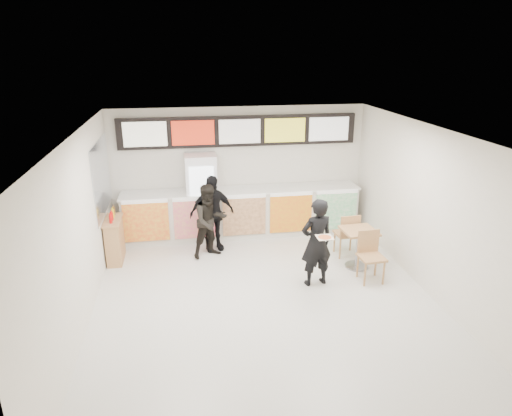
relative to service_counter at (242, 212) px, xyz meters
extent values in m
plane|color=beige|center=(0.00, -3.09, -0.57)|extent=(7.00, 7.00, 0.00)
plane|color=white|center=(0.00, -3.09, 2.43)|extent=(7.00, 7.00, 0.00)
plane|color=silver|center=(0.00, 0.41, 0.93)|extent=(6.00, 0.00, 6.00)
plane|color=silver|center=(-3.00, -3.09, 0.93)|extent=(0.00, 7.00, 7.00)
plane|color=silver|center=(3.00, -3.09, 0.93)|extent=(0.00, 7.00, 7.00)
cube|color=silver|center=(0.00, 0.01, -0.02)|extent=(5.50, 0.70, 1.10)
cube|color=silver|center=(0.00, 0.01, 0.55)|extent=(5.56, 0.76, 0.04)
cube|color=red|center=(-2.20, -0.37, 0.03)|extent=(0.99, 0.02, 0.90)
cube|color=#DB3072|center=(-1.10, -0.37, 0.03)|extent=(0.99, 0.02, 0.90)
cube|color=brown|center=(0.00, -0.37, 0.03)|extent=(0.99, 0.02, 0.90)
cube|color=gold|center=(1.10, -0.37, 0.03)|extent=(0.99, 0.02, 0.90)
cube|color=green|center=(2.20, -0.37, 0.03)|extent=(0.99, 0.02, 0.90)
cube|color=black|center=(0.00, 0.33, 1.88)|extent=(5.50, 0.12, 0.70)
cube|color=white|center=(-2.12, 0.26, 1.88)|extent=(0.95, 0.02, 0.55)
cube|color=red|center=(-1.06, 0.26, 1.88)|extent=(0.95, 0.02, 0.55)
cube|color=silver|center=(0.00, 0.26, 1.88)|extent=(0.95, 0.02, 0.55)
cube|color=yellow|center=(1.06, 0.26, 1.88)|extent=(0.95, 0.02, 0.55)
cube|color=silver|center=(2.12, 0.26, 1.88)|extent=(0.95, 0.02, 0.55)
cube|color=white|center=(-0.93, 0.03, 0.43)|extent=(0.70, 0.65, 2.00)
cube|color=white|center=(-0.93, -0.31, 0.48)|extent=(0.54, 0.02, 1.50)
cylinder|color=#188633|center=(-1.14, -0.27, -0.12)|extent=(0.07, 0.07, 0.22)
cylinder|color=orange|center=(-1.00, -0.27, -0.12)|extent=(0.07, 0.07, 0.22)
cylinder|color=#B4122E|center=(-0.86, -0.27, -0.12)|extent=(0.07, 0.07, 0.22)
cylinder|color=blue|center=(-0.72, -0.27, -0.12)|extent=(0.07, 0.07, 0.22)
cylinder|color=orange|center=(-1.14, -0.27, 0.26)|extent=(0.07, 0.07, 0.22)
cylinder|color=#B4122E|center=(-1.00, -0.27, 0.26)|extent=(0.07, 0.07, 0.22)
cylinder|color=blue|center=(-0.86, -0.27, 0.26)|extent=(0.07, 0.07, 0.22)
cylinder|color=#188633|center=(-0.72, -0.27, 0.26)|extent=(0.07, 0.07, 0.22)
cylinder|color=#B4122E|center=(-1.14, -0.27, 0.64)|extent=(0.07, 0.07, 0.22)
cylinder|color=blue|center=(-1.00, -0.27, 0.64)|extent=(0.07, 0.07, 0.22)
cylinder|color=#188633|center=(-0.86, -0.27, 0.64)|extent=(0.07, 0.07, 0.22)
cylinder|color=orange|center=(-0.72, -0.27, 0.64)|extent=(0.07, 0.07, 0.22)
cylinder|color=blue|center=(-1.14, -0.27, 1.02)|extent=(0.07, 0.07, 0.22)
cylinder|color=#188633|center=(-1.00, -0.27, 1.02)|extent=(0.07, 0.07, 0.22)
cylinder|color=orange|center=(-0.86, -0.27, 1.02)|extent=(0.07, 0.07, 0.22)
cylinder|color=#B4122E|center=(-0.72, -0.27, 1.02)|extent=(0.07, 0.07, 0.22)
cube|color=#B2B7BF|center=(-2.99, -0.64, 1.18)|extent=(0.01, 2.00, 1.50)
imported|color=black|center=(1.04, -2.61, 0.28)|extent=(0.68, 0.51, 1.71)
imported|color=black|center=(-0.82, -1.05, 0.23)|extent=(0.96, 0.86, 1.61)
imported|color=black|center=(-0.76, -0.72, 0.28)|extent=(1.07, 0.67, 1.71)
cube|color=beige|center=(1.04, -3.06, 0.58)|extent=(0.28, 0.28, 0.01)
cone|color=#CC7233|center=(1.04, -3.06, 0.59)|extent=(0.36, 0.36, 0.02)
cube|color=tan|center=(2.09, -2.07, 0.23)|extent=(0.69, 0.69, 0.04)
cylinder|color=gray|center=(2.09, -2.07, -0.18)|extent=(0.09, 0.09, 0.79)
cylinder|color=gray|center=(2.09, -2.07, -0.56)|extent=(0.48, 0.48, 0.03)
cube|color=tan|center=(2.13, -2.67, -0.08)|extent=(0.49, 0.49, 0.04)
cube|color=tan|center=(2.13, -2.46, 0.17)|extent=(0.44, 0.06, 0.46)
cube|color=tan|center=(2.06, -1.47, -0.08)|extent=(0.49, 0.49, 0.04)
cube|color=tan|center=(2.06, -1.67, 0.17)|extent=(0.44, 0.06, 0.46)
cube|color=tan|center=(-2.82, -0.94, -0.13)|extent=(0.30, 0.79, 0.89)
cube|color=tan|center=(-2.82, -0.94, 0.33)|extent=(0.33, 0.83, 0.04)
cylinder|color=red|center=(-2.82, -1.16, 0.44)|extent=(0.06, 0.06, 0.18)
cylinder|color=red|center=(-2.82, -0.99, 0.44)|extent=(0.06, 0.06, 0.18)
cylinder|color=yellow|center=(-2.82, -0.82, 0.44)|extent=(0.06, 0.06, 0.18)
cylinder|color=brown|center=(-2.82, -0.66, 0.44)|extent=(0.06, 0.06, 0.18)
camera|label=1|loc=(-1.33, -10.07, 3.71)|focal=32.00mm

